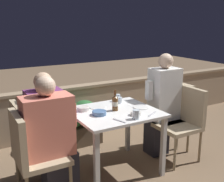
{
  "coord_description": "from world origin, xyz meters",
  "views": [
    {
      "loc": [
        -1.52,
        -2.6,
        1.75
      ],
      "look_at": [
        0.0,
        0.06,
        0.96
      ],
      "focal_mm": 45.0,
      "sensor_mm": 36.0,
      "label": 1
    }
  ],
  "objects_px": {
    "chair_left_near": "(31,150)",
    "person_purple_stripe": "(49,128)",
    "chair_right_near": "(184,117)",
    "chair_left_far": "(30,138)",
    "beer_bottle": "(115,103)",
    "person_coral_top": "(52,139)",
    "chair_right_far": "(173,110)",
    "person_white_polo": "(162,104)"
  },
  "relations": [
    {
      "from": "chair_left_near",
      "to": "person_purple_stripe",
      "type": "xyz_separation_m",
      "value": [
        0.27,
        0.3,
        0.07
      ]
    },
    {
      "from": "chair_left_near",
      "to": "chair_right_near",
      "type": "bearing_deg",
      "value": -0.8
    },
    {
      "from": "chair_left_far",
      "to": "person_purple_stripe",
      "type": "relative_size",
      "value": 0.75
    },
    {
      "from": "chair_left_near",
      "to": "beer_bottle",
      "type": "relative_size",
      "value": 3.85
    },
    {
      "from": "person_purple_stripe",
      "to": "beer_bottle",
      "type": "relative_size",
      "value": 5.11
    },
    {
      "from": "person_purple_stripe",
      "to": "chair_right_near",
      "type": "height_order",
      "value": "person_purple_stripe"
    },
    {
      "from": "chair_left_near",
      "to": "person_purple_stripe",
      "type": "distance_m",
      "value": 0.41
    },
    {
      "from": "person_coral_top",
      "to": "person_purple_stripe",
      "type": "xyz_separation_m",
      "value": [
        0.07,
        0.3,
        -0.0
      ]
    },
    {
      "from": "chair_left_far",
      "to": "chair_right_far",
      "type": "relative_size",
      "value": 1.0
    },
    {
      "from": "chair_left_far",
      "to": "person_white_polo",
      "type": "bearing_deg",
      "value": -1.76
    },
    {
      "from": "person_white_polo",
      "to": "person_coral_top",
      "type": "bearing_deg",
      "value": -171.07
    },
    {
      "from": "chair_left_far",
      "to": "beer_bottle",
      "type": "height_order",
      "value": "beer_bottle"
    },
    {
      "from": "chair_left_near",
      "to": "chair_left_far",
      "type": "distance_m",
      "value": 0.31
    },
    {
      "from": "person_coral_top",
      "to": "person_white_polo",
      "type": "bearing_deg",
      "value": 8.93
    },
    {
      "from": "chair_left_near",
      "to": "person_purple_stripe",
      "type": "height_order",
      "value": "person_purple_stripe"
    },
    {
      "from": "person_coral_top",
      "to": "chair_right_near",
      "type": "bearing_deg",
      "value": -0.9
    },
    {
      "from": "person_purple_stripe",
      "to": "beer_bottle",
      "type": "distance_m",
      "value": 0.77
    },
    {
      "from": "chair_right_near",
      "to": "beer_bottle",
      "type": "bearing_deg",
      "value": 169.46
    },
    {
      "from": "beer_bottle",
      "to": "person_purple_stripe",
      "type": "bearing_deg",
      "value": 167.9
    },
    {
      "from": "chair_right_near",
      "to": "person_white_polo",
      "type": "height_order",
      "value": "person_white_polo"
    },
    {
      "from": "chair_left_near",
      "to": "chair_left_far",
      "type": "bearing_deg",
      "value": 77.73
    },
    {
      "from": "chair_left_near",
      "to": "person_coral_top",
      "type": "height_order",
      "value": "person_coral_top"
    },
    {
      "from": "person_coral_top",
      "to": "chair_left_far",
      "type": "bearing_deg",
      "value": 115.77
    },
    {
      "from": "beer_bottle",
      "to": "chair_right_near",
      "type": "bearing_deg",
      "value": -10.54
    },
    {
      "from": "chair_right_near",
      "to": "person_white_polo",
      "type": "xyz_separation_m",
      "value": [
        -0.14,
        0.27,
        0.12
      ]
    },
    {
      "from": "person_coral_top",
      "to": "person_white_polo",
      "type": "relative_size",
      "value": 0.94
    },
    {
      "from": "chair_right_far",
      "to": "chair_right_near",
      "type": "bearing_deg",
      "value": -104.03
    },
    {
      "from": "person_white_polo",
      "to": "beer_bottle",
      "type": "bearing_deg",
      "value": -172.36
    },
    {
      "from": "chair_right_far",
      "to": "chair_left_far",
      "type": "bearing_deg",
      "value": 178.43
    },
    {
      "from": "chair_right_near",
      "to": "person_white_polo",
      "type": "bearing_deg",
      "value": 116.89
    },
    {
      "from": "chair_right_far",
      "to": "person_white_polo",
      "type": "height_order",
      "value": "person_white_polo"
    },
    {
      "from": "chair_left_far",
      "to": "chair_right_near",
      "type": "distance_m",
      "value": 1.88
    },
    {
      "from": "person_coral_top",
      "to": "chair_right_far",
      "type": "distance_m",
      "value": 1.79
    },
    {
      "from": "chair_right_near",
      "to": "person_purple_stripe",
      "type": "bearing_deg",
      "value": 168.77
    },
    {
      "from": "person_coral_top",
      "to": "chair_left_far",
      "type": "xyz_separation_m",
      "value": [
        -0.14,
        0.3,
        -0.07
      ]
    },
    {
      "from": "person_coral_top",
      "to": "person_purple_stripe",
      "type": "height_order",
      "value": "person_coral_top"
    },
    {
      "from": "beer_bottle",
      "to": "chair_left_far",
      "type": "bearing_deg",
      "value": 170.55
    },
    {
      "from": "chair_left_near",
      "to": "chair_right_far",
      "type": "relative_size",
      "value": 1.0
    },
    {
      "from": "person_coral_top",
      "to": "beer_bottle",
      "type": "height_order",
      "value": "person_coral_top"
    },
    {
      "from": "chair_left_near",
      "to": "chair_right_near",
      "type": "relative_size",
      "value": 1.0
    },
    {
      "from": "chair_right_near",
      "to": "chair_right_far",
      "type": "xyz_separation_m",
      "value": [
        0.07,
        0.27,
        0.0
      ]
    },
    {
      "from": "chair_left_far",
      "to": "beer_bottle",
      "type": "relative_size",
      "value": 3.85
    }
  ]
}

